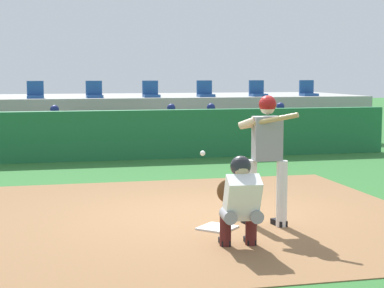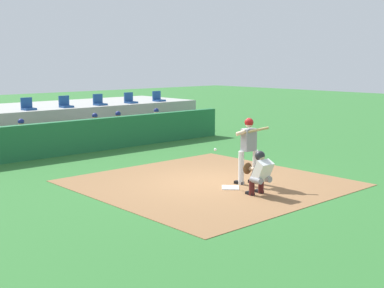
# 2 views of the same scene
# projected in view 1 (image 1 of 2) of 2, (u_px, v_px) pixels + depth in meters

# --- Properties ---
(ground_plane) EXTENTS (80.00, 80.00, 0.00)m
(ground_plane) POSITION_uv_depth(u_px,v_px,m) (203.00, 217.00, 9.43)
(ground_plane) COLOR #2D6B2D
(dirt_infield) EXTENTS (6.40, 6.40, 0.01)m
(dirt_infield) POSITION_uv_depth(u_px,v_px,m) (203.00, 216.00, 9.43)
(dirt_infield) COLOR olive
(dirt_infield) RESTS_ON ground
(home_plate) EXTENTS (0.62, 0.62, 0.02)m
(home_plate) POSITION_uv_depth(u_px,v_px,m) (217.00, 228.00, 8.65)
(home_plate) COLOR white
(home_plate) RESTS_ON dirt_infield
(batter_at_plate) EXTENTS (0.68, 0.77, 1.80)m
(batter_at_plate) POSITION_uv_depth(u_px,v_px,m) (266.00, 152.00, 8.71)
(batter_at_plate) COLOR silver
(batter_at_plate) RESTS_ON ground
(catcher_crouched) EXTENTS (0.50, 1.83, 1.13)m
(catcher_crouched) POSITION_uv_depth(u_px,v_px,m) (240.00, 199.00, 7.66)
(catcher_crouched) COLOR gray
(catcher_crouched) RESTS_ON ground
(dugout_wall) EXTENTS (13.00, 0.30, 1.20)m
(dugout_wall) POSITION_uv_depth(u_px,v_px,m) (138.00, 135.00, 15.65)
(dugout_wall) COLOR #1E6638
(dugout_wall) RESTS_ON ground
(dugout_bench) EXTENTS (11.80, 0.44, 0.45)m
(dugout_bench) POSITION_uv_depth(u_px,v_px,m) (132.00, 145.00, 16.66)
(dugout_bench) COLOR olive
(dugout_bench) RESTS_ON ground
(dugout_player_0) EXTENTS (0.49, 0.70, 1.30)m
(dugout_player_0) POSITION_uv_depth(u_px,v_px,m) (55.00, 130.00, 16.02)
(dugout_player_0) COLOR #939399
(dugout_player_0) RESTS_ON ground
(dugout_player_1) EXTENTS (0.49, 0.70, 1.30)m
(dugout_player_1) POSITION_uv_depth(u_px,v_px,m) (172.00, 128.00, 16.70)
(dugout_player_1) COLOR #939399
(dugout_player_1) RESTS_ON ground
(dugout_player_2) EXTENTS (0.49, 0.70, 1.30)m
(dugout_player_2) POSITION_uv_depth(u_px,v_px,m) (212.00, 127.00, 16.94)
(dugout_player_2) COLOR #939399
(dugout_player_2) RESTS_ON ground
(dugout_player_3) EXTENTS (0.49, 0.70, 1.30)m
(dugout_player_3) POSITION_uv_depth(u_px,v_px,m) (282.00, 126.00, 17.38)
(dugout_player_3) COLOR #939399
(dugout_player_3) RESTS_ON ground
(stands_platform) EXTENTS (15.00, 4.40, 1.40)m
(stands_platform) POSITION_uv_depth(u_px,v_px,m) (117.00, 118.00, 19.90)
(stands_platform) COLOR #9E9E99
(stands_platform) RESTS_ON ground
(stadium_seat_2) EXTENTS (0.46, 0.46, 0.48)m
(stadium_seat_2) POSITION_uv_depth(u_px,v_px,m) (35.00, 93.00, 17.78)
(stadium_seat_2) COLOR #1E478C
(stadium_seat_2) RESTS_ON stands_platform
(stadium_seat_3) EXTENTS (0.46, 0.46, 0.48)m
(stadium_seat_3) POSITION_uv_depth(u_px,v_px,m) (94.00, 93.00, 18.15)
(stadium_seat_3) COLOR #1E478C
(stadium_seat_3) RESTS_ON stands_platform
(stadium_seat_4) EXTENTS (0.46, 0.46, 0.48)m
(stadium_seat_4) POSITION_uv_depth(u_px,v_px,m) (151.00, 93.00, 18.52)
(stadium_seat_4) COLOR #1E478C
(stadium_seat_4) RESTS_ON stands_platform
(stadium_seat_5) EXTENTS (0.46, 0.46, 0.48)m
(stadium_seat_5) POSITION_uv_depth(u_px,v_px,m) (205.00, 92.00, 18.89)
(stadium_seat_5) COLOR #1E478C
(stadium_seat_5) RESTS_ON stands_platform
(stadium_seat_6) EXTENTS (0.46, 0.46, 0.48)m
(stadium_seat_6) POSITION_uv_depth(u_px,v_px,m) (258.00, 92.00, 19.26)
(stadium_seat_6) COLOR #1E478C
(stadium_seat_6) RESTS_ON stands_platform
(stadium_seat_7) EXTENTS (0.46, 0.46, 0.48)m
(stadium_seat_7) POSITION_uv_depth(u_px,v_px,m) (308.00, 91.00, 19.63)
(stadium_seat_7) COLOR #1E478C
(stadium_seat_7) RESTS_ON stands_platform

